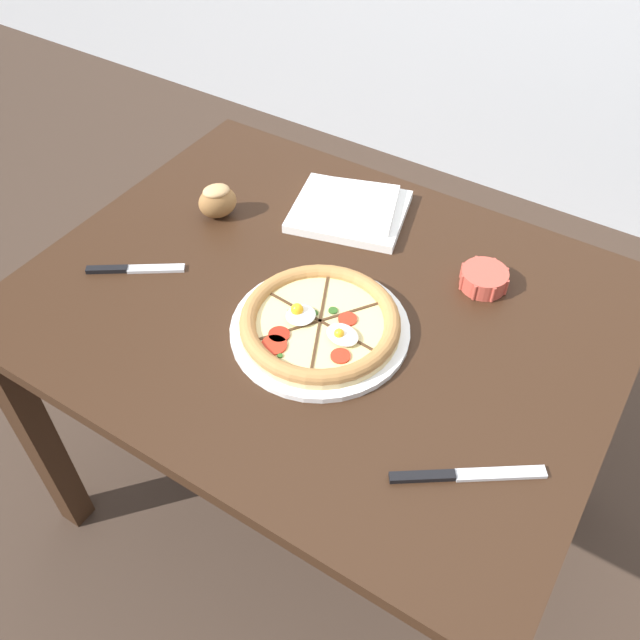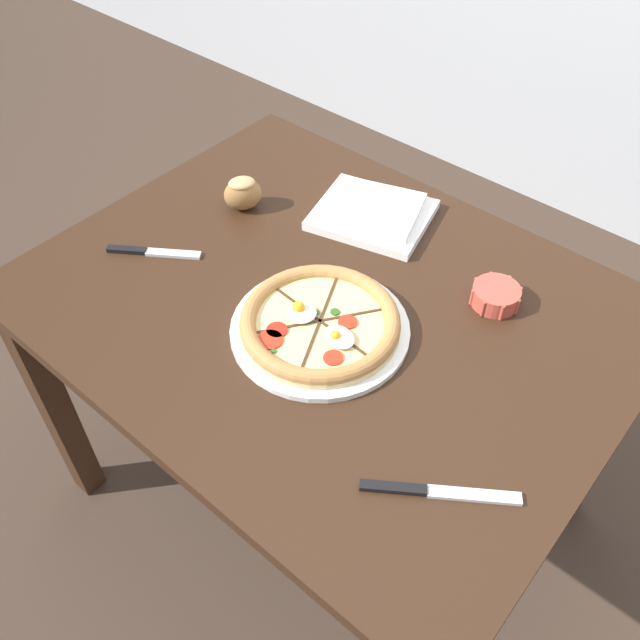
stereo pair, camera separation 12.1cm
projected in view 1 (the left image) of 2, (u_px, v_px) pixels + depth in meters
ground_plane at (320, 493)px, 1.82m from camera, size 12.00×12.00×0.00m
dining_table at (321, 338)px, 1.37m from camera, size 1.12×0.87×0.73m
pizza at (320, 324)px, 1.22m from camera, size 0.33×0.33×0.05m
ramekin_bowl at (484, 278)px, 1.30m from camera, size 0.10×0.10×0.04m
napkin_folded at (349, 209)px, 1.46m from camera, size 0.28×0.26×0.04m
bread_piece_near at (217, 201)px, 1.44m from camera, size 0.10×0.10×0.07m
knife_main at (134, 269)px, 1.35m from camera, size 0.17×0.12×0.01m
knife_spare at (466, 475)px, 1.02m from camera, size 0.21×0.15×0.01m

